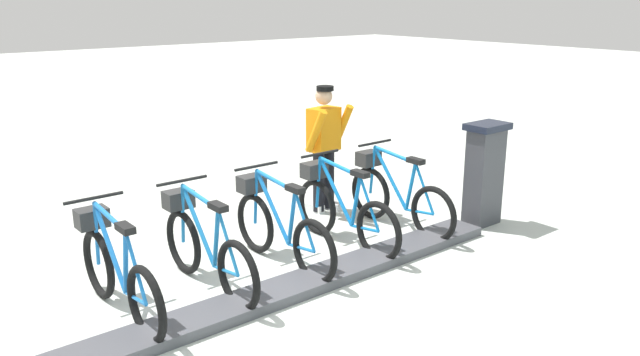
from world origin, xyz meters
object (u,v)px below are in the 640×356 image
bike_docked_0 (396,194)px  bike_docked_1 (342,209)px  payment_kiosk (484,172)px  worker_near_rack (324,144)px  bike_docked_2 (279,226)px  bike_docked_3 (205,246)px  bike_docked_4 (116,270)px

bike_docked_0 → bike_docked_1: (0.00, 0.88, 0.00)m
payment_kiosk → bike_docked_0: bearing=58.8°
bike_docked_1 → worker_near_rack: size_ratio=1.04×
bike_docked_2 → worker_near_rack: size_ratio=1.04×
bike_docked_0 → bike_docked_2: 1.75m
bike_docked_3 → worker_near_rack: bearing=-66.1°
bike_docked_1 → worker_near_rack: (1.05, -0.61, 0.48)m
bike_docked_2 → bike_docked_3: same height
bike_docked_3 → worker_near_rack: (1.05, -2.36, 0.48)m
bike_docked_1 → worker_near_rack: bearing=-30.1°
bike_docked_0 → worker_near_rack: bearing=14.4°
bike_docked_0 → bike_docked_2: (0.00, 1.75, 0.00)m
bike_docked_0 → bike_docked_2: bearing=90.0°
payment_kiosk → bike_docked_3: (0.57, 3.57, -0.24)m
bike_docked_3 → bike_docked_4: same height
bike_docked_0 → worker_near_rack: (1.05, 0.27, 0.48)m
payment_kiosk → bike_docked_2: 2.77m
payment_kiosk → bike_docked_1: 1.92m
bike_docked_4 → payment_kiosk: bearing=-97.3°
bike_docked_3 → worker_near_rack: size_ratio=1.04×
bike_docked_4 → worker_near_rack: bearing=-72.1°
payment_kiosk → bike_docked_0: 1.13m
payment_kiosk → bike_docked_1: size_ratio=0.74×
bike_docked_0 → bike_docked_3: (0.00, 2.63, 0.00)m
bike_docked_3 → worker_near_rack: worker_near_rack is taller
bike_docked_0 → payment_kiosk: bearing=-121.2°
bike_docked_0 → bike_docked_1: size_ratio=1.00×
bike_docked_1 → bike_docked_3: (0.00, 1.75, 0.00)m
bike_docked_0 → bike_docked_4: size_ratio=1.00×
bike_docked_4 → bike_docked_3: bearing=-90.0°
payment_kiosk → bike_docked_4: payment_kiosk is taller
bike_docked_3 → worker_near_rack: 2.63m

